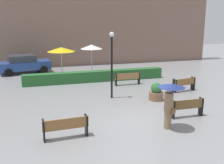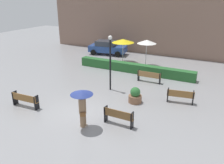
{
  "view_description": "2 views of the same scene",
  "coord_description": "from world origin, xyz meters",
  "px_view_note": "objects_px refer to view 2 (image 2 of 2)",
  "views": [
    {
      "loc": [
        -4.42,
        -11.08,
        4.79
      ],
      "look_at": [
        0.15,
        4.52,
        0.84
      ],
      "focal_mm": 43.57,
      "sensor_mm": 36.0,
      "label": 1
    },
    {
      "loc": [
        7.17,
        -9.68,
        6.49
      ],
      "look_at": [
        0.72,
        2.8,
        1.12
      ],
      "focal_mm": 36.86,
      "sensor_mm": 36.0,
      "label": 2
    }
  ],
  "objects_px": {
    "parked_car": "(107,47)",
    "pedestrian_with_umbrella": "(82,103)",
    "patio_umbrella_yellow": "(123,41)",
    "patio_umbrella_white": "(147,42)",
    "bench_far_right": "(180,95)",
    "planter_pot": "(135,96)",
    "bench_near_left": "(25,99)",
    "bench_near_right": "(118,116)",
    "lamp_post": "(110,57)",
    "bench_back_row": "(149,76)"
  },
  "relations": [
    {
      "from": "pedestrian_with_umbrella",
      "to": "patio_umbrella_white",
      "type": "xyz_separation_m",
      "value": [
        -0.84,
        11.97,
        0.93
      ]
    },
    {
      "from": "planter_pot",
      "to": "parked_car",
      "type": "relative_size",
      "value": 0.23
    },
    {
      "from": "bench_near_right",
      "to": "pedestrian_with_umbrella",
      "type": "distance_m",
      "value": 2.03
    },
    {
      "from": "bench_near_left",
      "to": "bench_far_right",
      "type": "bearing_deg",
      "value": 30.79
    },
    {
      "from": "patio_umbrella_white",
      "to": "lamp_post",
      "type": "bearing_deg",
      "value": -92.15
    },
    {
      "from": "pedestrian_with_umbrella",
      "to": "planter_pot",
      "type": "height_order",
      "value": "pedestrian_with_umbrella"
    },
    {
      "from": "bench_back_row",
      "to": "lamp_post",
      "type": "height_order",
      "value": "lamp_post"
    },
    {
      "from": "bench_far_right",
      "to": "patio_umbrella_white",
      "type": "distance_m",
      "value": 8.43
    },
    {
      "from": "patio_umbrella_yellow",
      "to": "bench_far_right",
      "type": "bearing_deg",
      "value": -43.52
    },
    {
      "from": "bench_near_left",
      "to": "bench_near_right",
      "type": "bearing_deg",
      "value": 7.11
    },
    {
      "from": "bench_far_right",
      "to": "patio_umbrella_white",
      "type": "bearing_deg",
      "value": 124.82
    },
    {
      "from": "bench_back_row",
      "to": "pedestrian_with_umbrella",
      "type": "height_order",
      "value": "pedestrian_with_umbrella"
    },
    {
      "from": "bench_back_row",
      "to": "planter_pot",
      "type": "bearing_deg",
      "value": -84.17
    },
    {
      "from": "bench_near_left",
      "to": "planter_pot",
      "type": "height_order",
      "value": "planter_pot"
    },
    {
      "from": "bench_near_right",
      "to": "pedestrian_with_umbrella",
      "type": "xyz_separation_m",
      "value": [
        -1.53,
        -1.01,
        0.87
      ]
    },
    {
      "from": "bench_back_row",
      "to": "bench_near_left",
      "type": "bearing_deg",
      "value": -125.01
    },
    {
      "from": "patio_umbrella_yellow",
      "to": "lamp_post",
      "type": "bearing_deg",
      "value": -72.26
    },
    {
      "from": "pedestrian_with_umbrella",
      "to": "patio_umbrella_yellow",
      "type": "relative_size",
      "value": 0.86
    },
    {
      "from": "patio_umbrella_yellow",
      "to": "patio_umbrella_white",
      "type": "height_order",
      "value": "patio_umbrella_white"
    },
    {
      "from": "bench_near_right",
      "to": "lamp_post",
      "type": "relative_size",
      "value": 0.42
    },
    {
      "from": "bench_back_row",
      "to": "bench_near_left",
      "type": "height_order",
      "value": "bench_near_left"
    },
    {
      "from": "planter_pot",
      "to": "patio_umbrella_yellow",
      "type": "height_order",
      "value": "patio_umbrella_yellow"
    },
    {
      "from": "bench_far_right",
      "to": "patio_umbrella_white",
      "type": "xyz_separation_m",
      "value": [
        -4.7,
        6.76,
        1.82
      ]
    },
    {
      "from": "parked_car",
      "to": "pedestrian_with_umbrella",
      "type": "bearing_deg",
      "value": -66.22
    },
    {
      "from": "planter_pot",
      "to": "lamp_post",
      "type": "distance_m",
      "value": 3.29
    },
    {
      "from": "bench_near_left",
      "to": "patio_umbrella_white",
      "type": "relative_size",
      "value": 0.73
    },
    {
      "from": "pedestrian_with_umbrella",
      "to": "patio_umbrella_white",
      "type": "relative_size",
      "value": 0.81
    },
    {
      "from": "bench_near_left",
      "to": "planter_pot",
      "type": "relative_size",
      "value": 1.8
    },
    {
      "from": "planter_pot",
      "to": "bench_near_left",
      "type": "bearing_deg",
      "value": -146.93
    },
    {
      "from": "bench_far_right",
      "to": "parked_car",
      "type": "height_order",
      "value": "parked_car"
    },
    {
      "from": "bench_back_row",
      "to": "pedestrian_with_umbrella",
      "type": "xyz_separation_m",
      "value": [
        -0.89,
        -7.86,
        0.89
      ]
    },
    {
      "from": "bench_back_row",
      "to": "parked_car",
      "type": "xyz_separation_m",
      "value": [
        -7.17,
        6.4,
        0.3
      ]
    },
    {
      "from": "bench_far_right",
      "to": "planter_pot",
      "type": "relative_size",
      "value": 1.65
    },
    {
      "from": "pedestrian_with_umbrella",
      "to": "parked_car",
      "type": "distance_m",
      "value": 15.59
    },
    {
      "from": "bench_near_right",
      "to": "patio_umbrella_white",
      "type": "relative_size",
      "value": 0.66
    },
    {
      "from": "parked_car",
      "to": "bench_far_right",
      "type": "bearing_deg",
      "value": -41.75
    },
    {
      "from": "lamp_post",
      "to": "bench_near_right",
      "type": "bearing_deg",
      "value": -57.34
    },
    {
      "from": "planter_pot",
      "to": "lamp_post",
      "type": "height_order",
      "value": "lamp_post"
    },
    {
      "from": "bench_near_left",
      "to": "pedestrian_with_umbrella",
      "type": "distance_m",
      "value": 4.52
    },
    {
      "from": "bench_near_left",
      "to": "patio_umbrella_yellow",
      "type": "distance_m",
      "value": 11.91
    },
    {
      "from": "bench_back_row",
      "to": "lamp_post",
      "type": "relative_size",
      "value": 0.48
    },
    {
      "from": "patio_umbrella_yellow",
      "to": "pedestrian_with_umbrella",
      "type": "bearing_deg",
      "value": -74.63
    },
    {
      "from": "bench_back_row",
      "to": "lamp_post",
      "type": "bearing_deg",
      "value": -125.92
    },
    {
      "from": "bench_far_right",
      "to": "parked_car",
      "type": "relative_size",
      "value": 0.38
    },
    {
      "from": "bench_near_left",
      "to": "parked_car",
      "type": "xyz_separation_m",
      "value": [
        -1.86,
        13.99,
        0.3
      ]
    },
    {
      "from": "bench_near_right",
      "to": "bench_far_right",
      "type": "height_order",
      "value": "bench_near_right"
    },
    {
      "from": "patio_umbrella_yellow",
      "to": "bench_near_right",
      "type": "bearing_deg",
      "value": -66.26
    },
    {
      "from": "lamp_post",
      "to": "bench_back_row",
      "type": "bearing_deg",
      "value": 54.08
    },
    {
      "from": "planter_pot",
      "to": "pedestrian_with_umbrella",
      "type": "bearing_deg",
      "value": -107.87
    },
    {
      "from": "patio_umbrella_yellow",
      "to": "patio_umbrella_white",
      "type": "bearing_deg",
      "value": -0.97
    }
  ]
}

